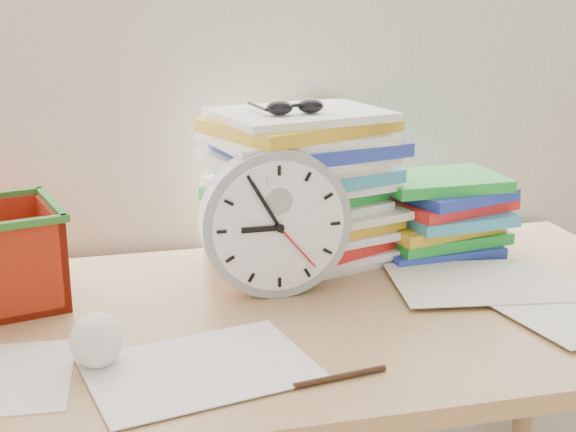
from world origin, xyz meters
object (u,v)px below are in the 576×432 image
object	(u,v)px
desk	(281,353)
clock	(275,222)
paper_stack	(302,188)
book_stack	(444,214)

from	to	relation	value
desk	clock	distance (m)	0.22
paper_stack	book_stack	distance (m)	0.30
clock	book_stack	size ratio (longest dim) A/B	0.98
desk	paper_stack	distance (m)	0.33
paper_stack	clock	xyz separation A→B (m)	(-0.08, -0.14, -0.02)
desk	paper_stack	size ratio (longest dim) A/B	4.22
book_stack	paper_stack	bearing A→B (deg)	178.42
desk	clock	world-z (taller)	clock
paper_stack	book_stack	xyz separation A→B (m)	(0.29, -0.01, -0.07)
desk	book_stack	size ratio (longest dim) A/B	5.38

